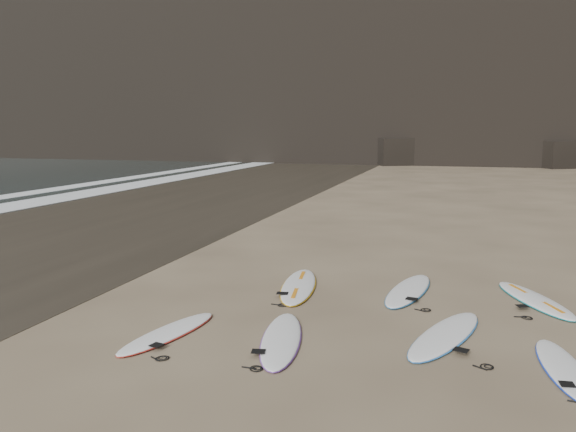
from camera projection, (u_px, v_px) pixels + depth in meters
name	position (u px, v px, depth m)	size (l,w,h in m)	color
ground	(459.00, 348.00, 8.68)	(240.00, 240.00, 0.00)	#897559
wet_sand	(110.00, 216.00, 21.83)	(12.00, 200.00, 0.01)	#383026
surfboard_0	(168.00, 332.00, 9.23)	(0.54, 2.26, 0.08)	white
surfboard_1	(281.00, 338.00, 8.94)	(0.60, 2.49, 0.09)	white
surfboard_2	(445.00, 334.00, 9.12)	(0.64, 2.67, 0.10)	white
surfboard_3	(564.00, 368.00, 7.85)	(0.53, 2.21, 0.08)	white
surfboard_5	(299.00, 285.00, 11.95)	(0.67, 2.80, 0.10)	white
surfboard_6	(409.00, 290.00, 11.64)	(0.64, 2.67, 0.10)	white
surfboard_7	(534.00, 299.00, 11.01)	(0.61, 2.56, 0.09)	white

